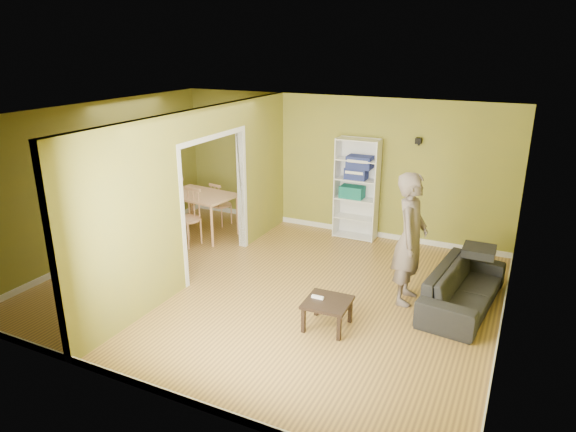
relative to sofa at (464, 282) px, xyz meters
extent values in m
plane|color=#BA8E3F|center=(-2.70, -0.64, -0.37)|extent=(6.50, 6.50, 0.00)
plane|color=white|center=(-2.70, -0.64, 2.23)|extent=(6.50, 6.50, 0.00)
plane|color=olive|center=(-2.70, 2.11, 0.93)|extent=(6.50, 0.00, 6.50)
plane|color=olive|center=(-2.70, -3.39, 0.93)|extent=(6.50, 0.00, 6.50)
plane|color=olive|center=(-5.95, -0.64, 0.93)|extent=(0.00, 5.50, 5.50)
plane|color=olive|center=(0.55, -0.64, 0.93)|extent=(0.00, 5.50, 5.50)
cube|color=black|center=(-1.20, 2.05, 1.53)|extent=(0.10, 0.10, 0.10)
imported|color=black|center=(0.00, 0.00, 0.00)|extent=(2.04, 1.06, 0.74)
imported|color=slate|center=(-0.75, -0.17, 0.73)|extent=(0.83, 0.66, 2.21)
cube|color=white|center=(-2.61, 1.91, 0.57)|extent=(0.02, 0.35, 1.88)
cube|color=white|center=(-1.84, 1.91, 0.57)|extent=(0.02, 0.35, 1.88)
cube|color=white|center=(-2.23, 2.08, 0.57)|extent=(0.79, 0.02, 1.88)
cube|color=white|center=(-2.23, 1.91, -0.35)|extent=(0.75, 0.35, 0.02)
cube|color=white|center=(-2.23, 1.91, 0.02)|extent=(0.75, 0.35, 0.02)
cube|color=white|center=(-2.23, 1.91, 0.38)|extent=(0.75, 0.35, 0.02)
cube|color=white|center=(-2.23, 1.91, 0.75)|extent=(0.75, 0.35, 0.02)
cube|color=white|center=(-2.23, 1.91, 1.12)|extent=(0.75, 0.35, 0.02)
cube|color=white|center=(-2.23, 1.91, 1.49)|extent=(0.75, 0.35, 0.02)
cube|color=#156366|center=(-2.31, 1.91, 0.51)|extent=(0.43, 0.28, 0.22)
cube|color=navy|center=(-2.25, 1.91, 0.86)|extent=(0.40, 0.26, 0.20)
cube|color=navy|center=(-2.19, 1.91, 1.11)|extent=(0.45, 0.29, 0.23)
cube|color=black|center=(-1.50, -1.35, -0.01)|extent=(0.57, 0.57, 0.04)
cube|color=black|center=(-1.73, -1.59, -0.20)|extent=(0.05, 0.05, 0.34)
cube|color=black|center=(-1.26, -1.59, -0.20)|extent=(0.05, 0.05, 0.34)
cube|color=black|center=(-1.73, -1.12, -0.20)|extent=(0.05, 0.05, 0.34)
cube|color=black|center=(-1.26, -1.12, -0.20)|extent=(0.05, 0.05, 0.34)
cube|color=white|center=(-1.64, -1.34, 0.02)|extent=(0.16, 0.04, 0.03)
cube|color=#E1B17C|center=(-4.93, 0.76, 0.41)|extent=(1.29, 0.86, 0.04)
cylinder|color=#E1B17C|center=(-5.52, 0.39, 0.01)|extent=(0.05, 0.05, 0.77)
cylinder|color=#E1B17C|center=(-4.34, 0.39, 0.01)|extent=(0.05, 0.05, 0.77)
cylinder|color=#E1B17C|center=(-5.52, 1.14, 0.01)|extent=(0.05, 0.05, 0.77)
cylinder|color=#E1B17C|center=(-4.34, 1.14, 0.01)|extent=(0.05, 0.05, 0.77)
camera|label=1|loc=(0.59, -6.85, 3.16)|focal=32.00mm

